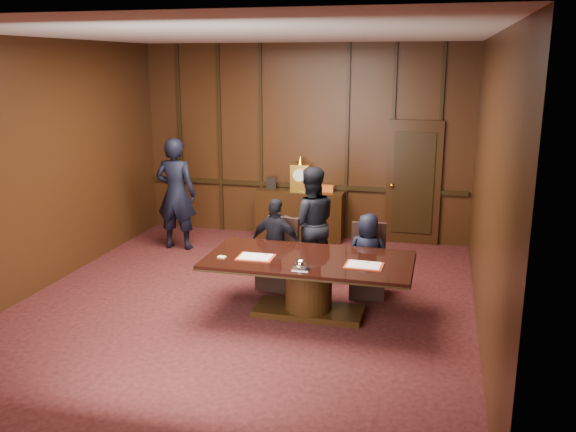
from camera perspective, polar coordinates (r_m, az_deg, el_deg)
The scene contains 13 objects.
room at distance 7.93m, azimuth -3.50°, elevation 3.68°, with size 7.00×7.04×3.50m.
sideboard at distance 11.15m, azimuth 1.14°, elevation 0.31°, with size 1.60×0.45×1.54m.
conference_table at distance 7.81m, azimuth 1.96°, elevation -5.69°, with size 2.62×1.32×0.76m.
folder_left at distance 7.75m, azimuth -3.04°, elevation -3.86°, with size 0.47×0.34×0.02m.
folder_right at distance 7.49m, azimuth 7.12°, elevation -4.60°, with size 0.47×0.34×0.02m.
inkstand at distance 7.30m, azimuth 1.22°, elevation -4.62°, with size 0.20×0.14×0.12m.
notepad at distance 7.79m, azimuth -6.21°, elevation -3.83°, with size 0.10×0.07×0.01m, color #F6E978.
chair_left at distance 8.83m, azimuth -0.93°, elevation -4.79°, with size 0.56×0.56×0.99m.
chair_right at distance 8.60m, azimuth 7.44°, elevation -5.44°, with size 0.53×0.53×0.99m.
signatory_left at distance 8.65m, azimuth -1.11°, elevation -2.66°, with size 0.77×0.32×1.32m, color black.
signatory_right at distance 8.44m, azimuth 7.46°, elevation -3.70°, with size 0.58×0.38×1.18m, color black.
witness_left at distance 10.64m, azimuth -10.44°, elevation 2.06°, with size 0.71×0.46×1.94m, color black.
witness_right at distance 9.00m, azimuth 2.08°, elevation -0.72°, with size 0.83×0.64×1.70m, color black.
Camera 1 is at (2.45, -7.28, 3.18)m, focal length 38.00 mm.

